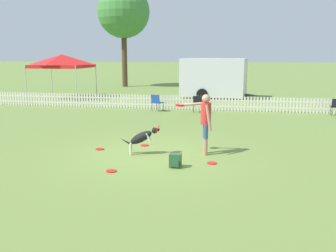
# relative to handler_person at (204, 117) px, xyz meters

# --- Properties ---
(ground_plane) EXTENTS (240.00, 240.00, 0.00)m
(ground_plane) POSITION_rel_handler_person_xyz_m (-1.32, -0.27, -1.04)
(ground_plane) COLOR olive
(handler_person) EXTENTS (1.05, 0.51, 1.66)m
(handler_person) POSITION_rel_handler_person_xyz_m (0.00, 0.00, 0.00)
(handler_person) COLOR tan
(handler_person) RESTS_ON ground_plane
(leaping_dog) EXTENTS (1.11, 0.41, 0.82)m
(leaping_dog) POSITION_rel_handler_person_xyz_m (-1.67, -0.31, -0.56)
(leaping_dog) COLOR black
(leaping_dog) RESTS_ON ground_plane
(frisbee_near_handler) EXTENTS (0.24, 0.24, 0.02)m
(frisbee_near_handler) POSITION_rel_handler_person_xyz_m (-1.84, 0.65, -1.03)
(frisbee_near_handler) COLOR red
(frisbee_near_handler) RESTS_ON ground_plane
(frisbee_near_dog) EXTENTS (0.24, 0.24, 0.02)m
(frisbee_near_dog) POSITION_rel_handler_person_xyz_m (-3.00, -0.03, -1.03)
(frisbee_near_dog) COLOR red
(frisbee_near_dog) RESTS_ON ground_plane
(frisbee_midfield) EXTENTS (0.24, 0.24, 0.02)m
(frisbee_midfield) POSITION_rel_handler_person_xyz_m (0.28, -0.87, -1.03)
(frisbee_midfield) COLOR red
(frisbee_midfield) RESTS_ON ground_plane
(frisbee_far_scatter) EXTENTS (0.24, 0.24, 0.02)m
(frisbee_far_scatter) POSITION_rel_handler_person_xyz_m (-2.00, -1.95, -1.03)
(frisbee_far_scatter) COLOR red
(frisbee_far_scatter) RESTS_ON ground_plane
(backpack_on_grass) EXTENTS (0.29, 0.23, 0.34)m
(backpack_on_grass) POSITION_rel_handler_person_xyz_m (-0.58, -1.36, -0.87)
(backpack_on_grass) COLOR #2D5633
(backpack_on_grass) RESTS_ON ground_plane
(picket_fence) EXTENTS (24.87, 0.04, 0.71)m
(picket_fence) POSITION_rel_handler_person_xyz_m (-1.32, 8.18, -0.68)
(picket_fence) COLOR silver
(picket_fence) RESTS_ON ground_plane
(folding_chair_center) EXTENTS (0.61, 0.62, 0.82)m
(folding_chair_center) POSITION_rel_handler_person_xyz_m (-2.92, 7.44, -0.55)
(folding_chair_center) COLOR #333338
(folding_chair_center) RESTS_ON ground_plane
(folding_chair_green_right) EXTENTS (0.50, 0.52, 0.81)m
(folding_chair_green_right) POSITION_rel_handler_person_xyz_m (-0.93, 7.37, -0.55)
(folding_chair_green_right) COLOR #333338
(folding_chair_green_right) RESTS_ON ground_plane
(canopy_tent_main) EXTENTS (3.18, 3.18, 2.70)m
(canopy_tent_main) POSITION_rel_handler_person_xyz_m (-9.75, 11.68, 1.25)
(canopy_tent_main) COLOR silver
(canopy_tent_main) RESTS_ON ground_plane
(equipment_trailer) EXTENTS (4.77, 2.78, 2.45)m
(equipment_trailer) POSITION_rel_handler_person_xyz_m (-0.57, 13.49, 0.26)
(equipment_trailer) COLOR silver
(equipment_trailer) RESTS_ON ground_plane
(tree_left_grove) EXTENTS (4.28, 4.28, 8.27)m
(tree_left_grove) POSITION_rel_handler_person_xyz_m (-8.47, 20.59, 5.04)
(tree_left_grove) COLOR #4C3823
(tree_left_grove) RESTS_ON ground_plane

